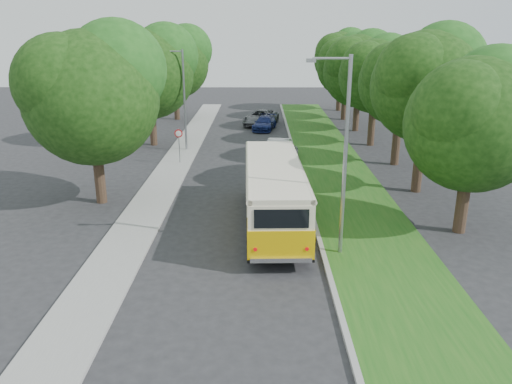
{
  "coord_description": "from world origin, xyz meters",
  "views": [
    {
      "loc": [
        0.95,
        -21.3,
        8.86
      ],
      "look_at": [
        0.81,
        1.22,
        1.5
      ],
      "focal_mm": 35.0,
      "sensor_mm": 36.0,
      "label": 1
    }
  ],
  "objects_px": {
    "car_blue": "(265,123)",
    "car_grey": "(261,118)",
    "car_silver": "(286,154)",
    "lamppost_far": "(183,97)",
    "lamppost_near": "(343,152)",
    "car_white": "(278,150)",
    "vintage_bus": "(274,195)"
  },
  "relations": [
    {
      "from": "car_silver",
      "to": "vintage_bus",
      "type": "bearing_deg",
      "value": -84.58
    },
    {
      "from": "lamppost_far",
      "to": "lamppost_near",
      "type": "bearing_deg",
      "value": -64.29
    },
    {
      "from": "car_silver",
      "to": "car_blue",
      "type": "bearing_deg",
      "value": 107.79
    },
    {
      "from": "lamppost_near",
      "to": "car_silver",
      "type": "height_order",
      "value": "lamppost_near"
    },
    {
      "from": "car_blue",
      "to": "lamppost_near",
      "type": "bearing_deg",
      "value": -72.86
    },
    {
      "from": "car_silver",
      "to": "lamppost_far",
      "type": "bearing_deg",
      "value": 165.34
    },
    {
      "from": "lamppost_near",
      "to": "vintage_bus",
      "type": "height_order",
      "value": "lamppost_near"
    },
    {
      "from": "car_white",
      "to": "lamppost_far",
      "type": "bearing_deg",
      "value": 166.43
    },
    {
      "from": "lamppost_near",
      "to": "car_silver",
      "type": "distance_m",
      "value": 15.36
    },
    {
      "from": "car_white",
      "to": "car_grey",
      "type": "xyz_separation_m",
      "value": [
        -1.18,
        13.76,
        -0.0
      ]
    },
    {
      "from": "vintage_bus",
      "to": "car_white",
      "type": "distance_m",
      "value": 12.41
    },
    {
      "from": "lamppost_far",
      "to": "car_blue",
      "type": "bearing_deg",
      "value": 53.69
    },
    {
      "from": "car_white",
      "to": "vintage_bus",
      "type": "bearing_deg",
      "value": -84.06
    },
    {
      "from": "lamppost_near",
      "to": "vintage_bus",
      "type": "relative_size",
      "value": 0.78
    },
    {
      "from": "car_grey",
      "to": "car_blue",
      "type": "bearing_deg",
      "value": -63.72
    },
    {
      "from": "lamppost_far",
      "to": "car_white",
      "type": "height_order",
      "value": "lamppost_far"
    },
    {
      "from": "car_silver",
      "to": "car_grey",
      "type": "bearing_deg",
      "value": 108.04
    },
    {
      "from": "car_silver",
      "to": "car_white",
      "type": "height_order",
      "value": "car_white"
    },
    {
      "from": "car_grey",
      "to": "vintage_bus",
      "type": "bearing_deg",
      "value": -70.51
    },
    {
      "from": "car_white",
      "to": "car_blue",
      "type": "distance_m",
      "value": 11.33
    },
    {
      "from": "lamppost_far",
      "to": "vintage_bus",
      "type": "bearing_deg",
      "value": -67.42
    },
    {
      "from": "car_blue",
      "to": "lamppost_far",
      "type": "bearing_deg",
      "value": -114.99
    },
    {
      "from": "car_silver",
      "to": "car_grey",
      "type": "relative_size",
      "value": 0.69
    },
    {
      "from": "car_silver",
      "to": "car_grey",
      "type": "height_order",
      "value": "car_grey"
    },
    {
      "from": "car_blue",
      "to": "car_grey",
      "type": "relative_size",
      "value": 0.81
    },
    {
      "from": "lamppost_near",
      "to": "car_blue",
      "type": "distance_m",
      "value": 27.29
    },
    {
      "from": "lamppost_near",
      "to": "car_grey",
      "type": "xyz_separation_m",
      "value": [
        -3.08,
        29.35,
        -3.64
      ]
    },
    {
      "from": "vintage_bus",
      "to": "car_silver",
      "type": "xyz_separation_m",
      "value": [
        1.19,
        11.61,
        -0.91
      ]
    },
    {
      "from": "lamppost_near",
      "to": "car_white",
      "type": "relative_size",
      "value": 1.82
    },
    {
      "from": "lamppost_near",
      "to": "lamppost_far",
      "type": "xyz_separation_m",
      "value": [
        -8.91,
        18.5,
        -0.25
      ]
    },
    {
      "from": "car_silver",
      "to": "car_blue",
      "type": "xyz_separation_m",
      "value": [
        -1.38,
        12.06,
        0.0
      ]
    },
    {
      "from": "lamppost_near",
      "to": "car_blue",
      "type": "height_order",
      "value": "lamppost_near"
    }
  ]
}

